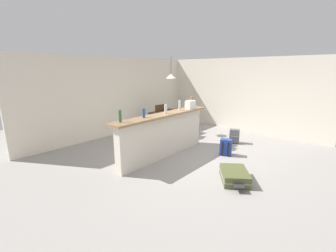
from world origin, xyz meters
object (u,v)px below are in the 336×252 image
at_px(grocery_bag, 190,105).
at_px(bottle_clear, 180,105).
at_px(dining_chair_near_partition, 180,121).
at_px(dining_chair_far_side, 158,116).
at_px(suitcase_flat_olive, 234,176).
at_px(bottle_green, 120,116).
at_px(bottle_blue, 144,113).
at_px(bottle_amber, 191,102).
at_px(backpack_grey, 234,136).
at_px(dining_table, 168,115).
at_px(backpack_blue, 226,147).
at_px(pendant_lamp, 171,76).
at_px(bottle_white, 166,109).

bearing_deg(grocery_bag, bottle_clear, 169.35).
relative_size(dining_chair_near_partition, dining_chair_far_side, 1.00).
distance_m(dining_chair_near_partition, suitcase_flat_olive, 3.09).
xyz_separation_m(bottle_green, bottle_clear, (1.86, -0.05, 0.01)).
distance_m(bottle_blue, bottle_clear, 1.25).
distance_m(bottle_blue, bottle_amber, 1.85).
distance_m(bottle_blue, backpack_grey, 3.04).
bearing_deg(dining_table, backpack_blue, -102.89).
bearing_deg(pendant_lamp, bottle_blue, -153.01).
height_order(bottle_blue, grocery_bag, grocery_bag).
relative_size(dining_table, backpack_grey, 2.62).
height_order(bottle_green, bottle_amber, bottle_amber).
relative_size(dining_chair_near_partition, pendant_lamp, 1.30).
relative_size(bottle_clear, dining_table, 0.24).
bearing_deg(backpack_grey, bottle_blue, 161.59).
height_order(pendant_lamp, backpack_blue, pendant_lamp).
distance_m(bottle_green, suitcase_flat_olive, 2.54).
distance_m(bottle_white, backpack_grey, 2.45).
relative_size(dining_table, backpack_blue, 2.62).
xyz_separation_m(bottle_clear, dining_chair_near_partition, (0.91, 0.69, -0.69)).
relative_size(bottle_green, backpack_grey, 0.59).
relative_size(bottle_green, bottle_clear, 0.95).
xyz_separation_m(bottle_blue, suitcase_flat_olive, (0.55, -1.94, -1.07)).
distance_m(bottle_blue, grocery_bag, 1.62).
xyz_separation_m(suitcase_flat_olive, backpack_grey, (2.18, 1.03, 0.09)).
distance_m(bottle_clear, backpack_grey, 2.00).
distance_m(dining_chair_far_side, backpack_blue, 3.01).
height_order(bottle_clear, pendant_lamp, pendant_lamp).
xyz_separation_m(dining_chair_near_partition, suitcase_flat_olive, (-1.61, -2.61, -0.41)).
bearing_deg(backpack_grey, dining_chair_near_partition, 109.98).
relative_size(bottle_clear, backpack_blue, 0.62).
xyz_separation_m(bottle_blue, dining_chair_far_side, (2.30, 1.77, -0.67)).
height_order(bottle_white, suitcase_flat_olive, bottle_white).
height_order(dining_chair_near_partition, backpack_blue, dining_chair_near_partition).
height_order(bottle_white, bottle_amber, bottle_amber).
bearing_deg(pendant_lamp, dining_table, 129.82).
height_order(dining_chair_near_partition, dining_chair_far_side, same).
distance_m(backpack_grey, backpack_blue, 1.07).
bearing_deg(backpack_grey, bottle_green, 164.24).
bearing_deg(bottle_green, backpack_grey, -15.76).
bearing_deg(suitcase_flat_olive, bottle_green, 120.42).
bearing_deg(grocery_bag, dining_chair_far_side, 69.82).
xyz_separation_m(bottle_blue, backpack_grey, (2.73, -0.91, -0.98)).
distance_m(grocery_bag, pendant_lamp, 1.60).
xyz_separation_m(bottle_amber, grocery_bag, (-0.23, -0.13, -0.04)).
xyz_separation_m(bottle_green, backpack_blue, (2.30, -1.20, -1.00)).
bearing_deg(bottle_white, pendant_lamp, 36.79).
bearing_deg(bottle_green, suitcase_flat_olive, -59.58).
relative_size(bottle_clear, backpack_grey, 0.62).
height_order(pendant_lamp, backpack_grey, pendant_lamp).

